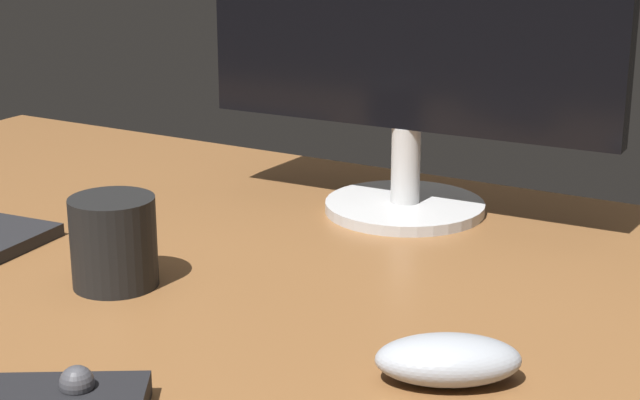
{
  "coord_description": "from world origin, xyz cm",
  "views": [
    {
      "loc": [
        57.21,
        -79.64,
        38.81
      ],
      "look_at": [
        6.93,
        7.75,
        8.0
      ],
      "focal_mm": 58.28,
      "sensor_mm": 36.0,
      "label": 1
    }
  ],
  "objects": [
    {
      "name": "desk",
      "position": [
        0.0,
        0.0,
        1.0
      ],
      "size": [
        140.0,
        84.0,
        2.0
      ],
      "primitive_type": "cube",
      "color": "brown",
      "rests_on": "ground"
    },
    {
      "name": "monitor",
      "position": [
        8.07,
        25.64,
        24.45
      ],
      "size": [
        49.06,
        18.64,
        39.79
      ],
      "rotation": [
        0.0,
        0.0,
        0.04
      ],
      "color": "#BBBBBB",
      "rests_on": "desk"
    },
    {
      "name": "computer_mouse",
      "position": [
        29.59,
        -11.89,
        3.84
      ],
      "size": [
        12.89,
        11.05,
        3.68
      ],
      "primitive_type": "ellipsoid",
      "rotation": [
        0.0,
        0.0,
        0.53
      ],
      "color": "#999EA5",
      "rests_on": "desk"
    },
    {
      "name": "media_remote",
      "position": [
        5.65,
        -31.37,
        3.08
      ],
      "size": [
        17.07,
        13.43,
        3.63
      ],
      "rotation": [
        0.0,
        0.0,
        0.56
      ],
      "color": "black",
      "rests_on": "desk"
    },
    {
      "name": "coffee_mug",
      "position": [
        -5.89,
        -9.09,
        6.35
      ],
      "size": [
        8.17,
        8.17,
        8.71
      ],
      "primitive_type": "cylinder",
      "color": "black",
      "rests_on": "desk"
    }
  ]
}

